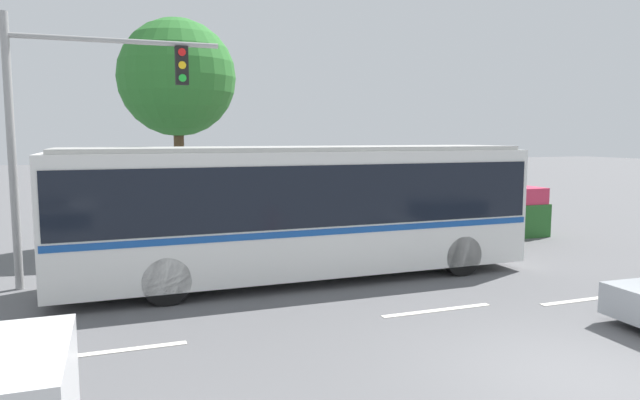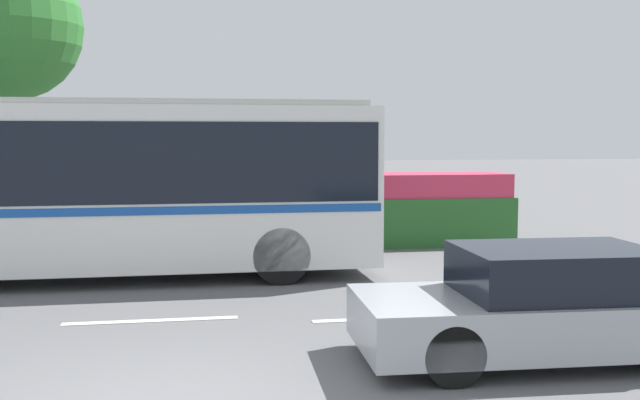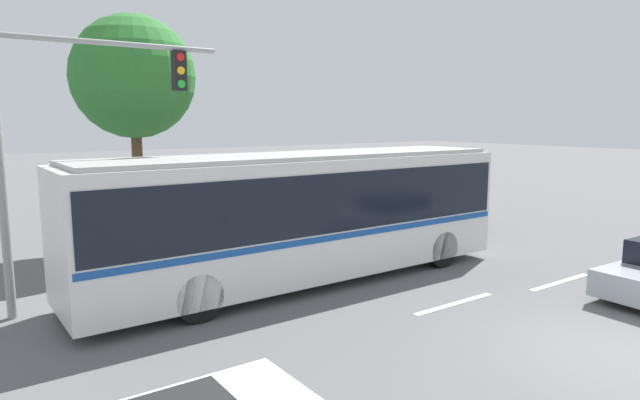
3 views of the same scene
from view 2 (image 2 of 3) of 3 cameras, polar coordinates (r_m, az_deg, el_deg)
name	(u,v)px [view 2 (image 2 of 3)]	position (r m, az deg, el deg)	size (l,w,h in m)	color
city_bus	(59,178)	(14.05, -19.23, 1.56)	(11.32, 2.59, 3.19)	silver
sedan_foreground	(548,306)	(9.08, 16.97, -7.75)	(4.41, 1.93, 1.30)	#9EA3A8
flowering_hedge	(329,211)	(17.46, 0.70, -0.82)	(8.68, 1.57, 1.68)	#286028
street_tree_left	(6,27)	(20.56, -22.78, 12.07)	(3.72, 3.72, 7.15)	brown
lane_stripe_near	(396,318)	(10.74, 5.81, -8.94)	(2.40, 0.16, 0.01)	silver
lane_stripe_far	(151,321)	(10.80, -12.75, -8.96)	(2.40, 0.16, 0.01)	silver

